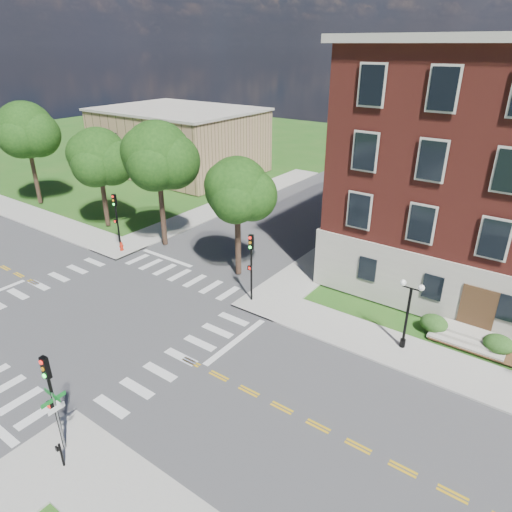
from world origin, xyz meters
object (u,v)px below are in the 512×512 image
Objects in this scene: traffic_signal_ne at (251,259)px; twin_lamp_west at (408,311)px; street_sign_pole at (56,410)px; traffic_signal_nw at (116,214)px; traffic_signal_se at (51,392)px; push_button_post at (61,454)px; fire_hydrant at (121,246)px.

traffic_signal_ne reaches higher than twin_lamp_west.
traffic_signal_nw is at bearing 134.80° from street_sign_pole.
traffic_signal_se is 1.13× the size of twin_lamp_west.
traffic_signal_se is at bearing -86.61° from traffic_signal_ne.
push_button_post is (0.85, -0.59, -2.39)m from traffic_signal_se.
traffic_signal_se is 15.00m from traffic_signal_ne.
street_sign_pole is at bearing -13.75° from traffic_signal_se.
fire_hydrant is (-15.58, 15.74, -0.33)m from push_button_post.
fire_hydrant is at bearing -178.52° from twin_lamp_west.
twin_lamp_west is at bearing 59.20° from traffic_signal_se.
traffic_signal_ne is 6.40× the size of fire_hydrant.
twin_lamp_west reaches higher than push_button_post.
traffic_signal_se is at bearing 166.25° from street_sign_pole.
twin_lamp_west reaches higher than fire_hydrant.
traffic_signal_ne is at bearing 93.88° from street_sign_pole.
traffic_signal_ne is 4.00× the size of push_button_post.
fire_hydrant is at bearing 179.25° from traffic_signal_ne.
traffic_signal_ne is 15.84m from push_button_post.
traffic_signal_ne is 10.35m from twin_lamp_west.
twin_lamp_west is 24.24m from fire_hydrant.
street_sign_pole is at bearing -120.39° from twin_lamp_west.
traffic_signal_ne is at bearing 93.39° from traffic_signal_se.
traffic_signal_nw is (-14.31, 0.43, 0.00)m from traffic_signal_ne.
traffic_signal_ne is at bearing -175.52° from twin_lamp_west.
traffic_signal_se is 1.00× the size of traffic_signal_ne.
twin_lamp_west is (10.29, 0.81, -0.66)m from traffic_signal_ne.
traffic_signal_ne is 1.55× the size of street_sign_pole.
twin_lamp_west is 18.55m from push_button_post.
traffic_signal_nw is at bearing 151.51° from fire_hydrant.
street_sign_pole is (15.32, -15.43, -0.88)m from traffic_signal_nw.
street_sign_pole is (1.02, -15.01, -0.88)m from traffic_signal_ne.
street_sign_pole is 4.13× the size of fire_hydrant.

